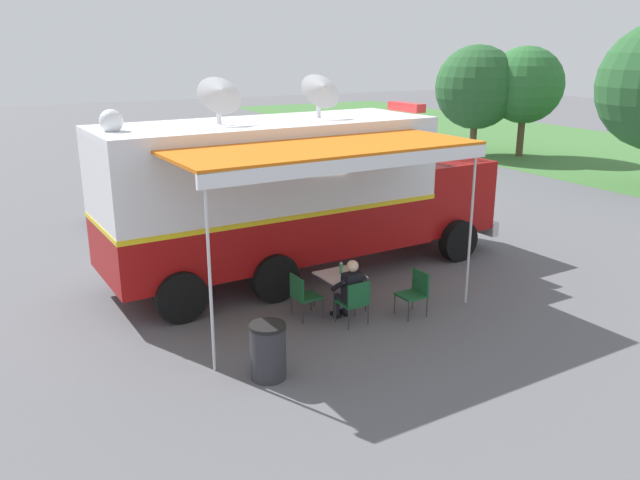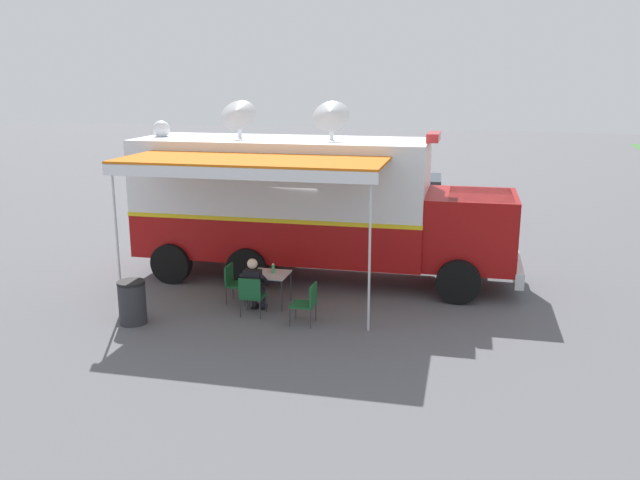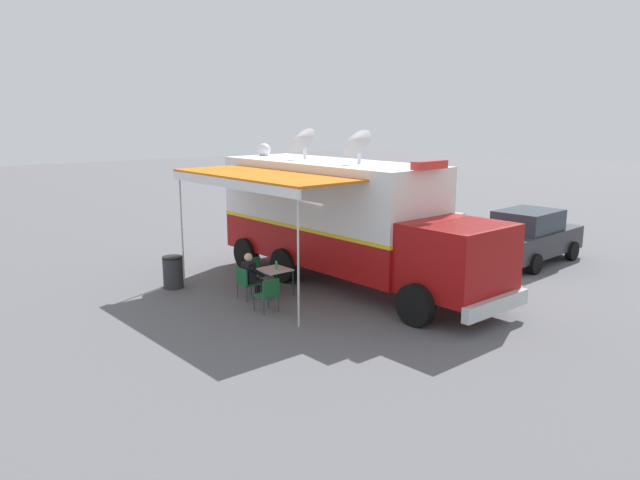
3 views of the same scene
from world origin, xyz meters
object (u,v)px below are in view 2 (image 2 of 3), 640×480
folding_chair_beside_table (234,280)px  car_behind_truck (416,202)px  water_bottle (273,269)px  seated_responder (254,284)px  folding_table (270,276)px  folding_chair_at_table (252,293)px  folding_chair_spare_by_truck (308,301)px  command_truck (311,202)px  trash_bin (132,302)px  car_far_corner (292,202)px

folding_chair_beside_table → car_behind_truck: bearing=161.7°
water_bottle → folding_chair_beside_table: water_bottle is taller
folding_chair_beside_table → seated_responder: size_ratio=0.70×
folding_table → folding_chair_at_table: folding_chair_at_table is taller
car_behind_truck → folding_chair_beside_table: bearing=-18.3°
folding_chair_at_table → car_behind_truck: car_behind_truck is taller
folding_table → folding_chair_spare_by_truck: 1.48m
command_truck → folding_chair_at_table: command_truck is taller
trash_bin → car_far_corner: (-9.48, 0.38, 0.42)m
folding_chair_spare_by_truck → trash_bin: size_ratio=0.96×
command_truck → trash_bin: size_ratio=10.55×
command_truck → trash_bin: 5.12m
folding_chair_beside_table → trash_bin: trash_bin is taller
folding_chair_at_table → car_far_corner: 8.64m
folding_chair_spare_by_truck → seated_responder: 1.34m
folding_table → folding_chair_spare_by_truck: bearing=51.1°
seated_responder → car_far_corner: 8.44m
water_bottle → car_far_corner: 7.85m
folding_chair_at_table → folding_chair_beside_table: (-0.75, -0.72, 0.00)m
folding_table → folding_chair_at_table: size_ratio=0.97×
folding_table → car_far_corner: size_ratio=0.19×
seated_responder → trash_bin: seated_responder is taller
folding_table → seated_responder: 0.63m
command_truck → water_bottle: 2.50m
folding_chair_spare_by_truck → folding_chair_at_table: bearing=-95.7°
folding_chair_at_table → car_behind_truck: 9.80m
seated_responder → car_far_corner: car_far_corner is taller
folding_chair_spare_by_truck → car_behind_truck: (-9.67, 0.91, 0.37)m
command_truck → water_bottle: bearing=-5.6°
car_far_corner → trash_bin: bearing=-2.3°
command_truck → folding_chair_at_table: (3.08, -0.41, -1.43)m
trash_bin → car_far_corner: bearing=177.7°
folding_table → car_far_corner: 7.88m
trash_bin → car_behind_truck: (-10.60, 4.42, 0.42)m
folding_table → seated_responder: (0.61, -0.14, -0.02)m
command_truck → water_bottle: (2.23, -0.22, -1.11)m
command_truck → seated_responder: size_ratio=7.68×
folding_chair_at_table → folding_chair_beside_table: bearing=-136.4°
command_truck → water_bottle: size_ratio=42.87×
folding_chair_beside_table → water_bottle: bearing=96.2°
seated_responder → car_behind_truck: 9.62m
folding_chair_at_table → water_bottle: bearing=167.3°
folding_chair_beside_table → folding_chair_spare_by_truck: bearing=66.3°
command_truck → folding_chair_beside_table: size_ratio=11.04×
folding_chair_beside_table → trash_bin: (1.80, -1.51, -0.06)m
car_far_corner → command_truck: bearing=22.9°
trash_bin → seated_responder: bearing=119.2°
water_bottle → car_behind_truck: size_ratio=0.05×
folding_chair_spare_by_truck → folding_chair_beside_table: bearing=-113.7°
water_bottle → folding_chair_beside_table: bearing=-83.8°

